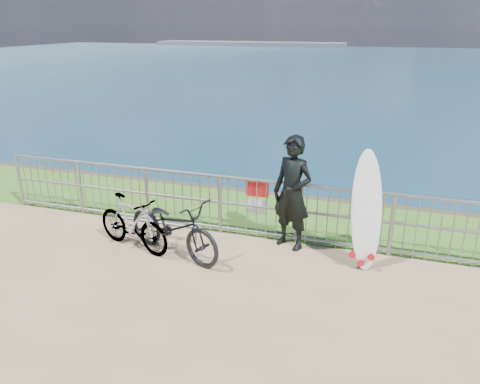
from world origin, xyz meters
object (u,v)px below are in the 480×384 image
(surfboard, at_px, (366,215))
(bicycle_far, at_px, (133,223))
(surfer, at_px, (292,193))
(bicycle_near, at_px, (173,227))

(surfboard, distance_m, bicycle_far, 3.86)
(surfer, distance_m, bicycle_near, 2.07)
(surfer, xyz_separation_m, bicycle_near, (-1.79, -0.93, -0.47))
(surfboard, distance_m, bicycle_near, 3.11)
(bicycle_near, xyz_separation_m, bicycle_far, (-0.77, 0.01, -0.04))
(surfer, distance_m, bicycle_far, 2.77)
(surfer, bearing_deg, bicycle_near, -130.70)
(surfer, height_order, bicycle_far, surfer)
(surfer, xyz_separation_m, bicycle_far, (-2.56, -0.92, -0.51))
(surfboard, height_order, bicycle_far, surfboard)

